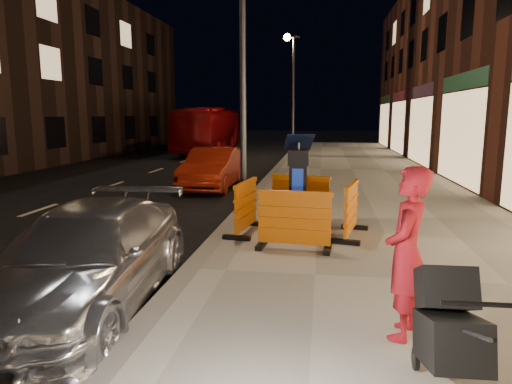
# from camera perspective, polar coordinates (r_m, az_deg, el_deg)

# --- Properties ---
(ground_plane) EXTENTS (120.00, 120.00, 0.00)m
(ground_plane) POSITION_cam_1_polar(r_m,az_deg,el_deg) (6.68, -8.20, -10.62)
(ground_plane) COLOR black
(ground_plane) RESTS_ON ground
(sidewalk) EXTENTS (6.00, 60.00, 0.15)m
(sidewalk) POSITION_cam_1_polar(r_m,az_deg,el_deg) (6.51, 18.54, -10.90)
(sidewalk) COLOR #9A978C
(sidewalk) RESTS_ON ground
(kerb) EXTENTS (0.30, 60.00, 0.15)m
(kerb) POSITION_cam_1_polar(r_m,az_deg,el_deg) (6.66, -8.21, -10.02)
(kerb) COLOR slate
(kerb) RESTS_ON ground
(parking_kiosk) EXTENTS (0.63, 0.63, 1.71)m
(parking_kiosk) POSITION_cam_1_polar(r_m,az_deg,el_deg) (8.21, 5.26, 0.54)
(parking_kiosk) COLOR black
(parking_kiosk) RESTS_ON sidewalk
(barrier_front) EXTENTS (1.27, 0.61, 0.96)m
(barrier_front) POSITION_cam_1_polar(r_m,az_deg,el_deg) (7.35, 4.81, -3.55)
(barrier_front) COLOR orange
(barrier_front) RESTS_ON sidewalk
(barrier_back) EXTENTS (1.31, 0.77, 0.96)m
(barrier_back) POSITION_cam_1_polar(r_m,az_deg,el_deg) (9.21, 5.55, -0.86)
(barrier_back) COLOR orange
(barrier_back) RESTS_ON sidewalk
(barrier_kerbside) EXTENTS (0.67, 1.29, 0.96)m
(barrier_kerbside) POSITION_cam_1_polar(r_m,az_deg,el_deg) (8.38, -1.28, -1.87)
(barrier_kerbside) COLOR orange
(barrier_kerbside) RESTS_ON sidewalk
(barrier_bldgside) EXTENTS (0.75, 1.31, 0.96)m
(barrier_bldgside) POSITION_cam_1_polar(r_m,az_deg,el_deg) (8.29, 11.80, -2.21)
(barrier_bldgside) COLOR orange
(barrier_bldgside) RESTS_ON sidewalk
(car_silver) EXTENTS (1.97, 4.25, 1.20)m
(car_silver) POSITION_cam_1_polar(r_m,az_deg,el_deg) (6.11, -20.08, -13.11)
(car_silver) COLOR silver
(car_silver) RESTS_ON ground
(car_red) EXTENTS (1.38, 3.86, 1.27)m
(car_red) POSITION_cam_1_polar(r_m,az_deg,el_deg) (14.48, -5.33, 0.48)
(car_red) COLOR maroon
(car_red) RESTS_ON ground
(bus_doubledecker) EXTENTS (2.51, 9.69, 2.68)m
(bus_doubledecker) POSITION_cam_1_polar(r_m,az_deg,el_deg) (28.42, -5.84, 4.99)
(bus_doubledecker) COLOR maroon
(bus_doubledecker) RESTS_ON ground
(man) EXTENTS (0.57, 0.71, 1.68)m
(man) POSITION_cam_1_polar(r_m,az_deg,el_deg) (4.64, 18.30, -7.29)
(man) COLOR #B01520
(man) RESTS_ON sidewalk
(stroller) EXTENTS (0.52, 0.78, 0.95)m
(stroller) POSITION_cam_1_polar(r_m,az_deg,el_deg) (3.99, 23.23, -16.07)
(stroller) COLOR black
(stroller) RESTS_ON sidewalk
(street_lamp_mid) EXTENTS (0.12, 0.12, 6.00)m
(street_lamp_mid) POSITION_cam_1_polar(r_m,az_deg,el_deg) (9.17, -1.65, 14.96)
(street_lamp_mid) COLOR #3F3F44
(street_lamp_mid) RESTS_ON sidewalk
(street_lamp_far) EXTENTS (0.12, 0.12, 6.00)m
(street_lamp_far) POSITION_cam_1_polar(r_m,az_deg,el_deg) (24.06, 4.66, 11.67)
(street_lamp_far) COLOR #3F3F44
(street_lamp_far) RESTS_ON sidewalk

